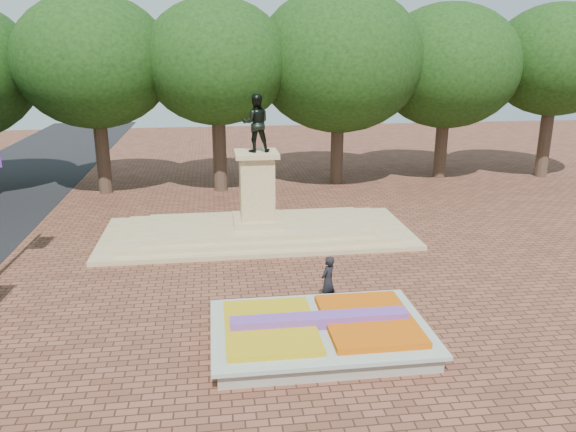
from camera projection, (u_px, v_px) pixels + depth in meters
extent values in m
plane|color=brown|center=(278.00, 314.00, 18.25)|extent=(90.00, 90.00, 0.00)
cube|color=gray|center=(320.00, 336.00, 16.42)|extent=(6.00, 4.00, 0.45)
cube|color=beige|center=(320.00, 328.00, 16.34)|extent=(6.30, 4.30, 0.12)
cube|color=orange|center=(368.00, 321.00, 16.49)|extent=(2.60, 3.40, 0.22)
cube|color=gold|center=(270.00, 327.00, 16.12)|extent=(2.60, 3.40, 0.18)
cube|color=#5E3697|center=(320.00, 321.00, 16.27)|extent=(5.20, 0.55, 0.38)
cube|color=tan|center=(258.00, 233.00, 25.81)|extent=(14.00, 6.00, 0.20)
cube|color=tan|center=(258.00, 229.00, 25.75)|extent=(12.00, 5.00, 0.20)
cube|color=tan|center=(257.00, 225.00, 25.69)|extent=(10.00, 4.00, 0.20)
cube|color=tan|center=(257.00, 220.00, 25.62)|extent=(2.20, 2.20, 0.30)
cube|color=tan|center=(257.00, 187.00, 25.17)|extent=(1.50, 1.50, 2.80)
cube|color=tan|center=(256.00, 154.00, 24.73)|extent=(1.90, 1.90, 0.20)
imported|color=black|center=(256.00, 123.00, 24.34)|extent=(1.22, 0.95, 2.50)
cylinder|color=#35261C|center=(111.00, 156.00, 33.72)|extent=(0.80, 0.80, 4.00)
ellipsoid|color=black|center=(103.00, 76.00, 32.35)|extent=(8.80, 8.80, 7.48)
cylinder|color=#35261C|center=(228.00, 154.00, 34.61)|extent=(0.80, 0.80, 4.00)
ellipsoid|color=black|center=(225.00, 75.00, 33.25)|extent=(8.80, 8.80, 7.48)
cylinder|color=#35261C|center=(339.00, 151.00, 35.51)|extent=(0.80, 0.80, 4.00)
ellipsoid|color=black|center=(341.00, 75.00, 34.14)|extent=(8.80, 8.80, 7.48)
cylinder|color=#35261C|center=(444.00, 148.00, 36.40)|extent=(0.80, 0.80, 4.00)
ellipsoid|color=black|center=(450.00, 74.00, 35.04)|extent=(8.80, 8.80, 7.48)
cylinder|color=#35261C|center=(545.00, 146.00, 37.29)|extent=(0.80, 0.80, 4.00)
ellipsoid|color=black|center=(554.00, 73.00, 35.93)|extent=(8.80, 8.80, 7.48)
imported|color=black|center=(328.00, 281.00, 18.64)|extent=(0.75, 0.75, 1.75)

